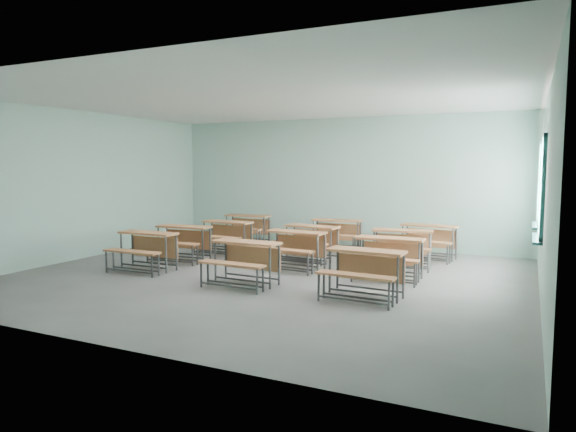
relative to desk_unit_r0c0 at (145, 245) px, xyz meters
name	(u,v)px	position (x,y,z in m)	size (l,w,h in m)	color
room	(272,189)	(2.46, 0.57, 1.10)	(9.04, 8.04, 3.24)	slate
desk_unit_r0c0	(145,245)	(0.00, 0.00, 0.00)	(1.19, 0.81, 0.74)	#A8663C
desk_unit_r0c1	(243,256)	(2.33, -0.23, 0.00)	(1.21, 0.84, 0.74)	#A8663C
desk_unit_r0c2	(364,266)	(4.43, -0.21, 0.00)	(1.22, 0.85, 0.74)	#A8663C
desk_unit_r1c0	(181,238)	(0.00, 1.14, 0.00)	(1.24, 0.89, 0.74)	#A8663C
desk_unit_r1c1	(294,244)	(2.53, 1.37, 0.00)	(1.23, 0.87, 0.74)	#A8663C
desk_unit_r1c2	(389,252)	(4.44, 1.26, 0.00)	(1.20, 0.82, 0.74)	#A8663C
desk_unit_r2c0	(225,232)	(0.35, 2.33, 0.00)	(1.18, 0.80, 0.74)	#A8663C
desk_unit_r2c1	(309,237)	(2.44, 2.36, 0.00)	(1.27, 0.93, 0.74)	#A8663C
desk_unit_r2c2	(402,242)	(4.39, 2.49, 0.00)	(1.27, 0.94, 0.74)	#A8663C
desk_unit_r3c0	(246,225)	(0.03, 3.83, 0.00)	(1.21, 0.84, 0.74)	#A8663C
desk_unit_r3c1	(336,230)	(2.54, 3.73, 0.00)	(1.24, 0.88, 0.74)	#A8663C
desk_unit_r3c2	(428,236)	(4.71, 3.58, 0.00)	(1.26, 0.91, 0.74)	#A8663C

